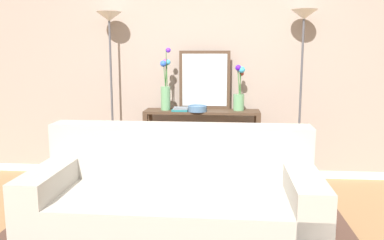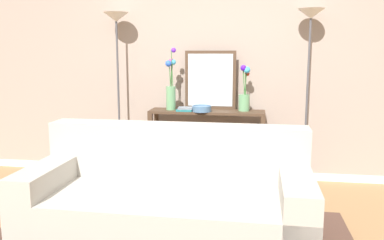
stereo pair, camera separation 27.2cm
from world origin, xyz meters
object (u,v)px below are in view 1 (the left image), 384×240
at_px(couch, 176,202).
at_px(wall_mirror, 205,80).
at_px(vase_tall_flowers, 166,88).
at_px(book_row_under_console, 172,176).
at_px(floor_lamp_right, 303,49).
at_px(fruit_bowl, 197,108).
at_px(floor_lamp_left, 110,50).
at_px(vase_short_flowers, 239,93).
at_px(book_stack, 180,109).
at_px(console_table, 202,134).

bearing_deg(couch, wall_mirror, 84.97).
xyz_separation_m(vase_tall_flowers, book_row_under_console, (0.06, 0.00, -1.02)).
bearing_deg(vase_tall_flowers, floor_lamp_right, 1.17).
height_order(vase_tall_flowers, fruit_bowl, vase_tall_flowers).
relative_size(floor_lamp_left, vase_short_flowers, 3.78).
xyz_separation_m(vase_short_flowers, book_stack, (-0.64, -0.10, -0.18)).
height_order(vase_tall_flowers, book_row_under_console, vase_tall_flowers).
xyz_separation_m(floor_lamp_right, wall_mirror, (-1.06, 0.10, -0.35)).
distance_m(vase_short_flowers, book_stack, 0.67).
distance_m(floor_lamp_right, fruit_bowl, 1.30).
height_order(floor_lamp_left, fruit_bowl, floor_lamp_left).
bearing_deg(book_stack, vase_short_flowers, 8.73).
xyz_separation_m(book_stack, book_row_under_console, (-0.11, 0.07, -0.79)).
bearing_deg(vase_short_flowers, console_table, -175.83).
relative_size(console_table, wall_mirror, 1.95).
relative_size(wall_mirror, vase_short_flowers, 1.30).
bearing_deg(vase_short_flowers, book_row_under_console, -177.73).
xyz_separation_m(floor_lamp_left, fruit_bowl, (0.99, -0.12, -0.64)).
xyz_separation_m(wall_mirror, book_row_under_console, (-0.36, -0.13, -1.10)).
relative_size(couch, vase_tall_flowers, 3.15).
relative_size(couch, book_row_under_console, 6.02).
height_order(floor_lamp_right, wall_mirror, floor_lamp_right).
relative_size(vase_tall_flowers, vase_short_flowers, 1.37).
height_order(fruit_bowl, book_row_under_console, fruit_bowl).
bearing_deg(console_table, fruit_bowl, -116.06).
relative_size(console_table, book_row_under_console, 3.54).
distance_m(console_table, vase_short_flowers, 0.62).
xyz_separation_m(console_table, book_row_under_console, (-0.34, 0.00, -0.51)).
bearing_deg(book_stack, vase_tall_flowers, 158.96).
bearing_deg(couch, vase_short_flowers, 70.47).
relative_size(couch, floor_lamp_left, 1.14).
bearing_deg(couch, console_table, 85.34).
relative_size(couch, floor_lamp_right, 1.14).
xyz_separation_m(floor_lamp_left, book_row_under_console, (0.69, -0.03, -1.44)).
bearing_deg(floor_lamp_left, console_table, -1.52).
xyz_separation_m(wall_mirror, book_stack, (-0.26, -0.20, -0.31)).
distance_m(couch, vase_tall_flowers, 1.67).
bearing_deg(vase_short_flowers, vase_tall_flowers, -177.69).
bearing_deg(book_stack, fruit_bowl, -7.02).
height_order(console_table, vase_tall_flowers, vase_tall_flowers).
bearing_deg(floor_lamp_left, book_stack, -6.89).
height_order(floor_lamp_right, vase_tall_flowers, floor_lamp_right).
distance_m(couch, console_table, 1.49).
relative_size(vase_short_flowers, fruit_bowl, 2.43).
relative_size(book_stack, book_row_under_console, 0.49).
bearing_deg(floor_lamp_right, floor_lamp_left, -180.00).
height_order(vase_tall_flowers, vase_short_flowers, vase_tall_flowers).
distance_m(wall_mirror, book_row_under_console, 1.17).
height_order(floor_lamp_right, vase_short_flowers, floor_lamp_right).
bearing_deg(book_row_under_console, couch, -81.29).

